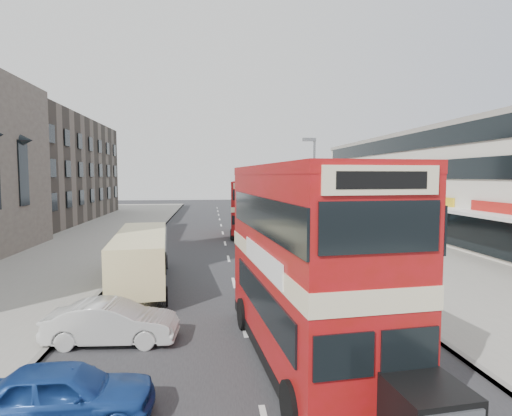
# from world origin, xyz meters

# --- Properties ---
(ground) EXTENTS (160.00, 160.00, 0.00)m
(ground) POSITION_xyz_m (0.00, 0.00, 0.00)
(ground) COLOR #28282B
(ground) RESTS_ON ground
(road_surface) EXTENTS (12.00, 90.00, 0.01)m
(road_surface) POSITION_xyz_m (0.00, 20.00, 0.01)
(road_surface) COLOR #28282B
(road_surface) RESTS_ON ground
(pavement_right) EXTENTS (12.00, 90.00, 0.15)m
(pavement_right) POSITION_xyz_m (12.00, 20.00, 0.07)
(pavement_right) COLOR gray
(pavement_right) RESTS_ON ground
(pavement_left) EXTENTS (12.00, 90.00, 0.15)m
(pavement_left) POSITION_xyz_m (-12.00, 20.00, 0.07)
(pavement_left) COLOR gray
(pavement_left) RESTS_ON ground
(kerb_left) EXTENTS (0.20, 90.00, 0.16)m
(kerb_left) POSITION_xyz_m (-6.10, 20.00, 0.07)
(kerb_left) COLOR gray
(kerb_left) RESTS_ON ground
(kerb_right) EXTENTS (0.20, 90.00, 0.16)m
(kerb_right) POSITION_xyz_m (6.10, 20.00, 0.07)
(kerb_right) COLOR gray
(kerb_right) RESTS_ON ground
(brick_terrace) EXTENTS (14.00, 28.00, 12.00)m
(brick_terrace) POSITION_xyz_m (-22.00, 38.00, 6.00)
(brick_terrace) COLOR #66594C
(brick_terrace) RESTS_ON ground
(commercial_row) EXTENTS (9.90, 46.20, 9.30)m
(commercial_row) POSITION_xyz_m (19.95, 22.00, 4.70)
(commercial_row) COLOR beige
(commercial_row) RESTS_ON ground
(street_lamp) EXTENTS (1.00, 0.20, 8.12)m
(street_lamp) POSITION_xyz_m (6.52, 18.00, 4.78)
(street_lamp) COLOR slate
(street_lamp) RESTS_ON ground
(bus_main) EXTENTS (3.58, 9.94, 5.43)m
(bus_main) POSITION_xyz_m (1.54, -0.78, 2.86)
(bus_main) COLOR black
(bus_main) RESTS_ON ground
(bus_second) EXTENTS (2.97, 8.65, 4.67)m
(bus_second) POSITION_xyz_m (2.00, 24.41, 2.46)
(bus_second) COLOR black
(bus_second) RESTS_ON ground
(coach) EXTENTS (3.19, 9.24, 2.40)m
(coach) POSITION_xyz_m (-4.45, 7.96, 1.42)
(coach) COLOR black
(coach) RESTS_ON ground
(car_left_near) EXTENTS (3.89, 1.68, 1.31)m
(car_left_near) POSITION_xyz_m (-4.31, -3.18, 0.65)
(car_left_near) COLOR navy
(car_left_near) RESTS_ON ground
(car_left_front) EXTENTS (4.17, 1.70, 1.35)m
(car_left_front) POSITION_xyz_m (-4.27, 1.09, 0.67)
(car_left_front) COLOR silver
(car_left_front) RESTS_ON ground
(car_right_a) EXTENTS (4.40, 1.88, 1.26)m
(car_right_a) POSITION_xyz_m (5.39, 18.00, 0.63)
(car_right_a) COLOR #A02D10
(car_right_a) RESTS_ON ground
(car_right_b) EXTENTS (4.88, 2.52, 1.32)m
(car_right_b) POSITION_xyz_m (4.58, 19.00, 0.66)
(car_right_b) COLOR orange
(car_right_b) RESTS_ON ground
(car_right_c) EXTENTS (4.46, 1.93, 1.50)m
(car_right_c) POSITION_xyz_m (5.15, 30.30, 0.75)
(car_right_c) COLOR #5795AE
(car_right_c) RESTS_ON ground
(pedestrian_near) EXTENTS (0.72, 0.67, 1.61)m
(pedestrian_near) POSITION_xyz_m (7.24, 12.57, 0.96)
(pedestrian_near) COLOR gray
(pedestrian_near) RESTS_ON pavement_right
(pedestrian_far) EXTENTS (1.17, 0.53, 1.97)m
(pedestrian_far) POSITION_xyz_m (8.19, 28.30, 1.13)
(pedestrian_far) COLOR gray
(pedestrian_far) RESTS_ON pavement_right
(cyclist) EXTENTS (0.69, 1.70, 2.23)m
(cyclist) POSITION_xyz_m (4.88, 17.39, 0.78)
(cyclist) COLOR gray
(cyclist) RESTS_ON ground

